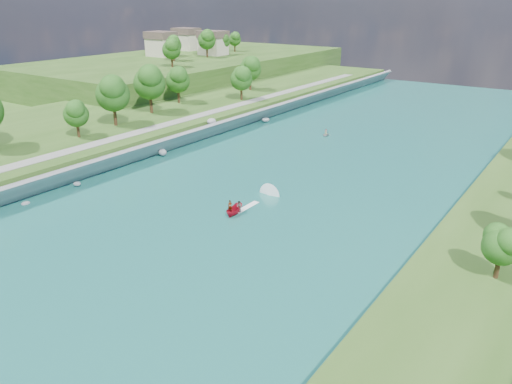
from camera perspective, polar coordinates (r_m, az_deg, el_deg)
The scene contains 12 objects.
ground at distance 65.32m, azimuth -8.50°, elevation -4.45°, with size 260.00×260.00×0.00m, color #2D5119.
river_water at distance 79.73m, azimuth 1.28°, elevation 0.66°, with size 55.00×240.00×0.10m, color #185B53.
berm_west at distance 113.47m, azimuth -20.39°, elevation 6.49°, with size 45.00×240.00×3.50m, color #2D5119.
ridge_west at distance 186.25m, azimuth -7.37°, elevation 13.80°, with size 60.00×120.00×9.00m, color #2D5119.
riprap_bank at distance 94.92m, azimuth -12.00°, elevation 4.70°, with size 3.75×236.00×4.41m.
riverside_path at distance 99.50m, azimuth -14.59°, elevation 6.29°, with size 3.00×200.00×0.10m, color gray.
ridge_houses at distance 193.16m, azimuth -7.89°, elevation 16.66°, with size 29.50×29.50×8.40m.
trees_west at distance 101.24m, azimuth -22.31°, elevation 8.92°, with size 16.97×146.49×13.23m.
trees_east at distance 56.63m, azimuth 27.13°, elevation -3.38°, with size 15.72×144.62×11.83m.
trees_ridge at distance 176.38m, azimuth -6.29°, elevation 16.50°, with size 18.67×53.74×10.93m.
motorboat at distance 70.64m, azimuth -1.52°, elevation -1.57°, with size 3.60×18.69×2.11m.
raft at distance 110.64m, azimuth 7.98°, elevation 6.57°, with size 2.33×2.85×1.50m.
Camera 1 is at (41.11, -42.31, 28.05)m, focal length 35.00 mm.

